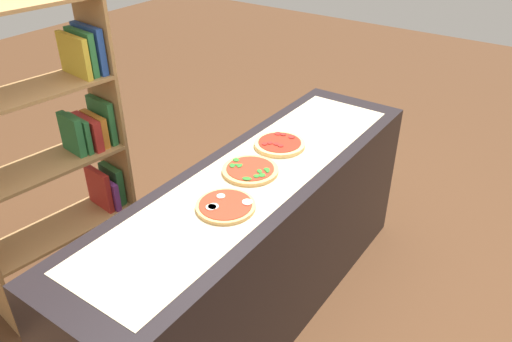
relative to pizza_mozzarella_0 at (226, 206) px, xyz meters
name	(u,v)px	position (x,y,z in m)	size (l,w,h in m)	color
ground_plane	(256,307)	(0.30, 0.05, -0.90)	(12.00, 12.00, 0.00)	#4C2D19
counter	(256,247)	(0.30, 0.05, -0.46)	(2.25, 0.61, 0.89)	black
parchment_paper	(256,174)	(0.30, 0.05, -0.01)	(2.01, 0.47, 0.00)	beige
pizza_mozzarella_0	(226,206)	(0.00, 0.00, 0.00)	(0.26, 0.26, 0.03)	tan
pizza_spinach_1	(250,170)	(0.30, 0.08, 0.00)	(0.27, 0.27, 0.03)	tan
pizza_pepperoni_2	(280,144)	(0.60, 0.11, 0.00)	(0.27, 0.27, 0.03)	#DBB26B
bookshelf	(67,170)	(-0.06, 1.05, -0.16)	(0.86, 0.40, 1.65)	#A87A47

